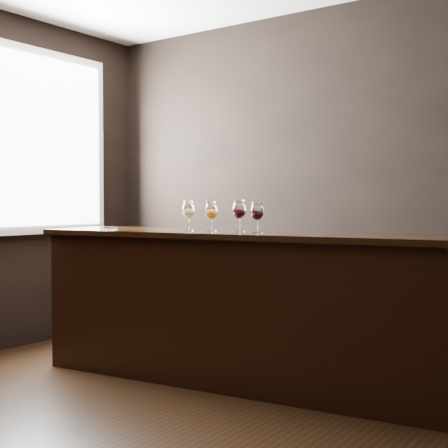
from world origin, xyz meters
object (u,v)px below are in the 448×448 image
Objects in this scene: glass_red_b at (257,212)px; bar_counter at (239,310)px; glass_white at (188,211)px; back_bar_shelf at (345,303)px; glass_red_a at (239,210)px; glass_amber at (211,211)px.

bar_counter is at bearing 166.68° from glass_red_b.
glass_red_b is (0.17, -0.04, 0.67)m from bar_counter.
glass_white is 0.57m from glass_red_b.
glass_red_a is (-0.38, -0.88, 0.72)m from back_bar_shelf.
glass_red_b is at bearing -102.03° from back_bar_shelf.
glass_amber reaches higher than glass_red_b.
glass_red_a reaches higher than glass_amber.
glass_red_a is at bearing 11.00° from glass_amber.
glass_white is 1.02× the size of glass_amber.
glass_red_a is 0.19m from glass_red_b.
back_bar_shelf is 1.41m from glass_white.
glass_white is (-0.41, -0.04, 0.67)m from bar_counter.
glass_amber is 0.39m from glass_red_b.
glass_amber reaches higher than bar_counter.
glass_red_a is 1.06× the size of glass_red_b.
bar_counter is at bearing -112.13° from back_bar_shelf.
glass_red_a is at bearing 119.83° from bar_counter.
bar_counter reaches higher than back_bar_shelf.
bar_counter is 13.12× the size of glass_red_a.
glass_red_a is (0.21, 0.04, 0.01)m from glass_amber.
bar_counter is 0.68m from glass_red_a.
glass_white is 1.03× the size of glass_red_b.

